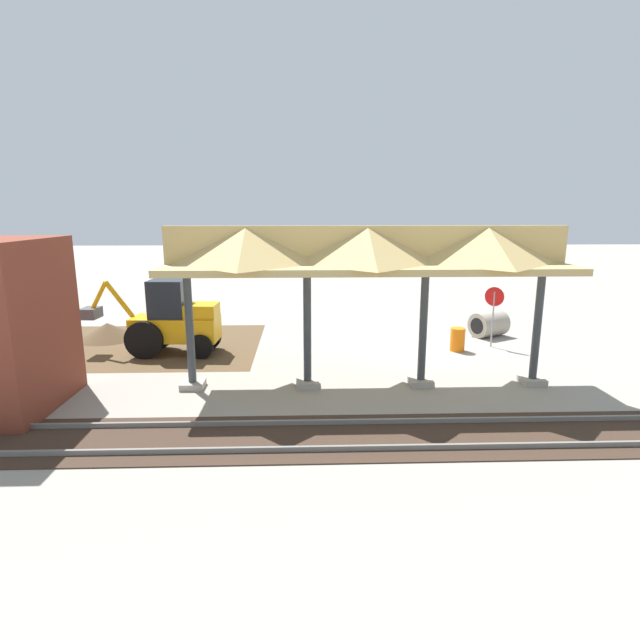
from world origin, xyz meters
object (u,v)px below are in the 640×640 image
stop_sign (494,304)px  concrete_pipe (489,324)px  backhoe (172,321)px  traffic_barrel (458,339)px

stop_sign → concrete_pipe: size_ratio=1.35×
stop_sign → concrete_pipe: bearing=-106.8°
backhoe → traffic_barrel: backhoe is taller
concrete_pipe → backhoe: bearing=9.6°
concrete_pipe → stop_sign: bearing=73.2°
traffic_barrel → stop_sign: bearing=-160.9°
backhoe → stop_sign: bearing=-177.6°
stop_sign → backhoe: backhoe is taller
stop_sign → concrete_pipe: 2.12m
concrete_pipe → traffic_barrel: (2.04, 2.21, -0.09)m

